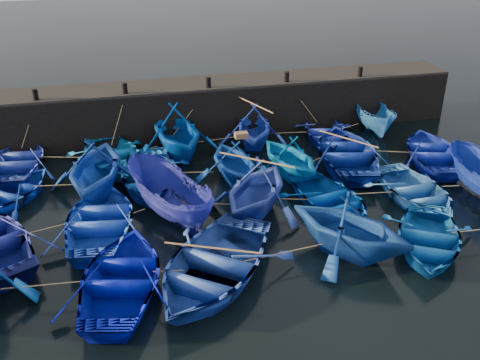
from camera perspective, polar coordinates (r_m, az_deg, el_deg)
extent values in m
plane|color=black|center=(19.07, 2.32, -6.12)|extent=(120.00, 120.00, 0.00)
cube|color=black|center=(27.77, -3.64, 7.66)|extent=(26.00, 2.50, 2.50)
cube|color=black|center=(27.36, -3.72, 10.25)|extent=(26.00, 2.50, 0.12)
cylinder|color=black|center=(26.25, -20.99, 8.50)|extent=(0.24, 0.24, 0.50)
cylinder|color=black|center=(26.04, -12.18, 9.54)|extent=(0.24, 0.24, 0.50)
cylinder|color=black|center=(26.43, -3.38, 10.36)|extent=(0.24, 0.24, 0.50)
cylinder|color=black|center=(27.40, 5.01, 10.91)|extent=(0.24, 0.24, 0.50)
cylinder|color=black|center=(28.91, 12.70, 11.21)|extent=(0.24, 0.24, 0.50)
imported|color=navy|center=(25.55, -22.54, 1.98)|extent=(3.73, 4.99, 0.99)
imported|color=#0C65B5|center=(24.60, -13.47, 2.51)|extent=(4.62, 5.73, 1.05)
imported|color=#0041A3|center=(24.99, -6.84, 5.29)|extent=(4.65, 5.22, 2.50)
imported|color=#1B39C5|center=(25.96, 1.48, 5.84)|extent=(4.31, 4.71, 2.10)
imported|color=navy|center=(27.09, 9.12, 5.09)|extent=(4.15, 5.08, 0.92)
imported|color=blue|center=(28.55, 14.18, 6.47)|extent=(2.21, 4.31, 1.59)
imported|color=navy|center=(22.97, -23.24, -1.14)|extent=(4.82, 5.06, 0.85)
imported|color=#113B93|center=(22.02, -15.09, 1.43)|extent=(4.97, 5.48, 2.50)
imported|color=blue|center=(22.47, -9.69, 0.50)|extent=(4.00, 5.37, 1.07)
imported|color=#0C41A5|center=(22.40, -0.61, 2.11)|extent=(3.64, 4.10, 1.98)
imported|color=#036CC6|center=(22.92, 5.33, 2.61)|extent=(4.14, 4.50, 1.99)
imported|color=navy|center=(24.70, 11.35, 3.00)|extent=(5.16, 6.39, 1.17)
imported|color=#1326A1|center=(25.96, 19.91, 2.87)|extent=(4.76, 5.68, 1.01)
imported|color=blue|center=(19.72, -14.58, -4.04)|extent=(4.30, 5.54, 1.06)
imported|color=navy|center=(19.83, -7.63, -1.77)|extent=(3.61, 5.24, 1.90)
imported|color=#2C47BA|center=(19.89, 1.72, -0.86)|extent=(5.53, 5.63, 2.25)
imported|color=#003EA5|center=(20.81, 9.64, -1.99)|extent=(4.00, 4.98, 0.92)
imported|color=blue|center=(22.16, 18.24, -1.12)|extent=(3.43, 4.69, 0.95)
imported|color=navy|center=(23.43, 24.26, 0.27)|extent=(1.85, 4.31, 1.63)
imported|color=#000A95|center=(16.70, -12.37, -10.05)|extent=(4.62, 5.68, 1.04)
imported|color=navy|center=(16.69, -2.96, -9.03)|extent=(6.79, 7.12, 1.20)
imported|color=navy|center=(17.94, 11.65, -4.78)|extent=(5.59, 5.68, 2.26)
imported|color=#0E56AA|center=(19.23, 19.41, -5.87)|extent=(5.05, 5.51, 0.93)
cube|color=brown|center=(22.02, 0.14, 4.80)|extent=(0.54, 0.35, 0.23)
cylinder|color=tan|center=(24.98, -18.10, 2.33)|extent=(2.24, 0.65, 0.04)
cylinder|color=tan|center=(24.88, -10.07, 3.20)|extent=(1.20, 0.61, 0.04)
cylinder|color=tan|center=(25.64, -2.58, 4.34)|extent=(2.00, 0.27, 0.04)
cylinder|color=tan|center=(26.55, 5.36, 5.06)|extent=(1.86, 0.29, 0.04)
cylinder|color=tan|center=(27.82, 11.70, 5.65)|extent=(1.08, 0.50, 0.04)
cylinder|color=tan|center=(22.56, -19.14, -0.54)|extent=(1.58, 0.26, 0.04)
cylinder|color=tan|center=(22.37, -12.28, 0.17)|extent=(0.27, 0.18, 0.04)
cylinder|color=tan|center=(22.46, -5.14, 0.82)|extent=(1.76, 0.41, 0.04)
cylinder|color=tan|center=(22.82, 2.37, 1.36)|extent=(0.62, 0.14, 0.04)
cylinder|color=tan|center=(23.88, 8.42, 2.29)|extent=(1.19, 0.69, 0.04)
cylinder|color=tan|center=(25.26, 15.74, 2.95)|extent=(2.12, 0.82, 0.04)
cylinder|color=tan|center=(19.67, -20.05, -4.93)|extent=(1.97, 0.55, 0.04)
cylinder|color=tan|center=(19.83, -11.04, -3.38)|extent=(0.68, 0.34, 0.04)
cylinder|color=tan|center=(20.03, -2.92, -2.54)|extent=(1.43, 0.47, 0.04)
cylinder|color=tan|center=(20.42, 5.74, -2.04)|extent=(1.10, 0.37, 0.04)
cylinder|color=tan|center=(21.39, 14.10, -1.35)|extent=(1.70, 0.27, 0.04)
cylinder|color=tan|center=(22.80, 21.29, -0.62)|extent=(0.94, 0.17, 0.04)
cylinder|color=tan|center=(16.96, -19.98, -10.46)|extent=(2.63, 0.26, 0.04)
cylinder|color=tan|center=(16.65, -7.66, -9.60)|extent=(0.92, 0.20, 0.04)
cylinder|color=tan|center=(17.34, 4.61, -7.75)|extent=(2.88, 0.36, 0.04)
cylinder|color=tan|center=(18.67, 15.57, -6.00)|extent=(0.95, 0.44, 0.04)
cylinder|color=tan|center=(26.40, -21.60, 5.52)|extent=(0.98, 0.52, 2.09)
cylinder|color=tan|center=(25.82, -12.84, 6.31)|extent=(0.95, 1.13, 2.09)
cylinder|color=tan|center=(26.35, -5.23, 7.30)|extent=(1.95, 0.55, 2.09)
cylinder|color=tan|center=(26.78, -1.22, 7.74)|extent=(1.91, 0.31, 2.09)
cylinder|color=tan|center=(27.71, 6.66, 8.23)|extent=(1.57, 0.57, 2.09)
cylinder|color=tan|center=(29.24, 12.91, 8.73)|extent=(0.44, 0.10, 2.08)
cylinder|color=#99724C|center=(25.60, 1.51, 8.09)|extent=(1.08, 2.84, 0.06)
cylinder|color=#99724C|center=(24.47, 11.48, 4.31)|extent=(1.77, 2.49, 0.06)
cylinder|color=#99724C|center=(19.38, 1.76, 2.16)|extent=(2.34, 1.97, 0.06)
cylinder|color=#99724C|center=(16.33, -3.01, -7.24)|extent=(2.74, 1.32, 0.06)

